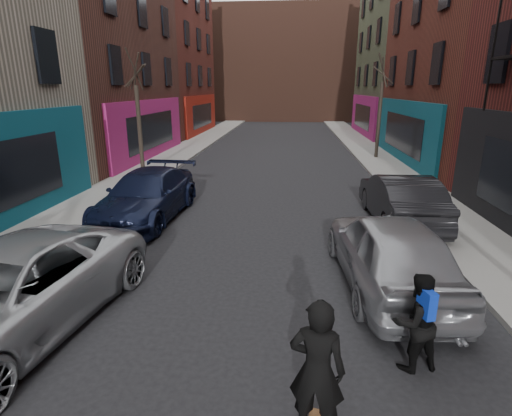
% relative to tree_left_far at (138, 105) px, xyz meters
% --- Properties ---
extents(sidewalk_left, '(2.50, 84.00, 0.13)m').
position_rel_tree_left_far_xyz_m(sidewalk_left, '(-0.05, 12.00, -3.31)').
color(sidewalk_left, gray).
rests_on(sidewalk_left, ground).
extents(sidewalk_right, '(2.50, 84.00, 0.13)m').
position_rel_tree_left_far_xyz_m(sidewalk_right, '(12.45, 12.00, -3.31)').
color(sidewalk_right, gray).
rests_on(sidewalk_right, ground).
extents(building_far, '(40.00, 10.00, 14.00)m').
position_rel_tree_left_far_xyz_m(building_far, '(6.20, 38.00, 3.62)').
color(building_far, '#47281E').
rests_on(building_far, ground).
extents(tree_left_far, '(2.00, 2.00, 6.50)m').
position_rel_tree_left_far_xyz_m(tree_left_far, '(0.00, 0.00, 0.00)').
color(tree_left_far, black).
rests_on(tree_left_far, sidewalk_left).
extents(tree_right_far, '(2.00, 2.00, 6.80)m').
position_rel_tree_left_far_xyz_m(tree_right_far, '(12.40, 6.00, 0.15)').
color(tree_right_far, black).
rests_on(tree_right_far, sidewalk_right).
extents(parked_left_far, '(3.37, 6.01, 1.59)m').
position_rel_tree_left_far_xyz_m(parked_left_far, '(2.44, -13.04, -2.59)').
color(parked_left_far, '#9B9FA4').
rests_on(parked_left_far, ground).
extents(parked_left_end, '(2.45, 5.48, 1.56)m').
position_rel_tree_left_far_xyz_m(parked_left_end, '(2.55, -6.44, -2.60)').
color(parked_left_end, black).
rests_on(parked_left_end, ground).
extents(parked_right_far, '(2.33, 5.07, 1.68)m').
position_rel_tree_left_far_xyz_m(parked_right_far, '(9.40, -10.63, -2.54)').
color(parked_right_far, gray).
rests_on(parked_right_far, ground).
extents(parked_right_end, '(1.82, 4.89, 1.60)m').
position_rel_tree_left_far_xyz_m(parked_right_end, '(10.75, -6.17, -2.58)').
color(parked_right_end, black).
rests_on(parked_right_end, ground).
extents(skateboarder, '(0.75, 0.57, 1.84)m').
position_rel_tree_left_far_xyz_m(skateboarder, '(7.63, -14.80, -2.36)').
color(skateboarder, black).
rests_on(skateboarder, skateboard).
extents(pedestrian, '(0.91, 0.79, 1.58)m').
position_rel_tree_left_far_xyz_m(pedestrian, '(9.20, -13.31, -2.58)').
color(pedestrian, black).
rests_on(pedestrian, ground).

